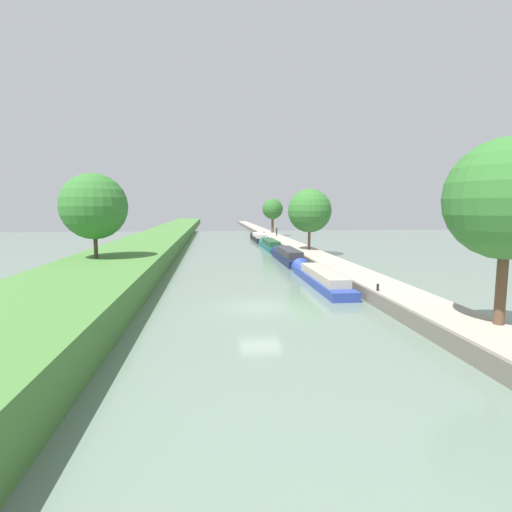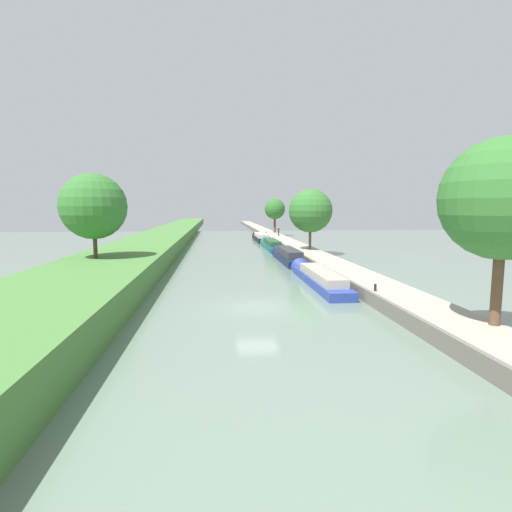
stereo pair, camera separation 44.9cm
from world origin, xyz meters
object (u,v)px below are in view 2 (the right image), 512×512
Objects in this scene: narrowboat_blue at (317,277)px; mooring_bollard_near at (375,288)px; narrowboat_black at (260,237)px; person_walking at (278,231)px; mooring_bollard_far at (266,233)px; narrowboat_teal at (271,245)px; narrowboat_navy at (287,256)px.

narrowboat_blue is 7.40m from mooring_bollard_near.
person_walking is at bearing 15.10° from narrowboat_black.
mooring_bollard_far is at bearing 87.74° from narrowboat_blue.
narrowboat_teal is 34.62m from mooring_bollard_near.
mooring_bollard_far is (-1.69, 5.19, -0.65)m from person_walking.
narrowboat_teal is at bearing 93.15° from mooring_bollard_near.
narrowboat_teal is at bearing 89.85° from narrowboat_navy.
mooring_bollard_far is at bearing 84.77° from narrowboat_teal.
narrowboat_black is at bearing -164.90° from person_walking.
narrowboat_teal is at bearing -90.25° from narrowboat_black.
narrowboat_black is (0.10, 28.70, -0.03)m from narrowboat_navy.
narrowboat_teal is 28.57× the size of mooring_bollard_near.
person_walking is at bearing 83.03° from narrowboat_navy.
narrowboat_black is 49.23m from mooring_bollard_near.
narrowboat_navy is at bearing -93.18° from mooring_bollard_far.
narrowboat_teal is at bearing 90.00° from narrowboat_blue.
mooring_bollard_near is 1.00× the size of mooring_bollard_far.
narrowboat_blue is at bearing 104.93° from mooring_bollard_near.
narrowboat_navy is 29.89m from person_walking.
narrowboat_black is (0.07, 42.06, 0.07)m from narrowboat_blue.
narrowboat_navy is 14.07m from narrowboat_teal.
narrowboat_black reaches higher than mooring_bollard_far.
narrowboat_blue is 1.00× the size of narrowboat_black.
person_walking is 50.17m from mooring_bollard_near.
narrowboat_black is at bearing 92.14° from mooring_bollard_near.
narrowboat_blue is 43.18m from person_walking.
person_walking is at bearing -71.98° from mooring_bollard_far.
narrowboat_teal is 28.57× the size of mooring_bollard_far.
person_walking is (3.62, 29.65, 1.06)m from narrowboat_navy.
narrowboat_blue is 13.36m from narrowboat_navy.
narrowboat_navy reaches higher than narrowboat_teal.
narrowboat_blue is 42.06m from narrowboat_black.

